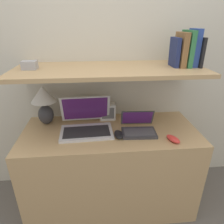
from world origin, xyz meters
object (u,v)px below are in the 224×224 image
object	(u,v)px
table_lamp	(44,101)
laptop_large	(86,124)
second_mouse	(173,139)
book_navy	(175,52)
router_box	(108,112)
computer_mouse	(119,134)
book_green	(187,49)
book_black	(198,52)
laptop_small	(138,128)
book_brown	(181,50)
book_blue	(194,48)
shelf_gadget	(30,65)

from	to	relation	value
table_lamp	laptop_large	xyz separation A→B (m)	(0.33, -0.14, -0.15)
second_mouse	book_navy	distance (m)	0.61
second_mouse	router_box	distance (m)	0.59
computer_mouse	book_navy	bearing A→B (deg)	22.32
table_lamp	book_navy	distance (m)	1.05
computer_mouse	book_green	size ratio (longest dim) A/B	0.50
laptop_large	book_black	world-z (taller)	book_black
laptop_large	laptop_small	size ratio (longest dim) A/B	1.52
table_lamp	laptop_small	distance (m)	0.77
laptop_small	book_navy	bearing A→B (deg)	24.12
book_brown	book_black	bearing A→B (deg)	0.00
second_mouse	book_brown	world-z (taller)	book_brown
book_green	router_box	bearing A→B (deg)	167.01
second_mouse	book_blue	size ratio (longest dim) A/B	0.50
table_lamp	book_brown	xyz separation A→B (m)	(1.02, -0.09, 0.39)
laptop_large	book_brown	distance (m)	0.88
laptop_large	book_navy	bearing A→B (deg)	4.09
table_lamp	book_black	xyz separation A→B (m)	(1.15, -0.09, 0.37)
book_black	book_brown	distance (m)	0.13
book_green	table_lamp	bearing A→B (deg)	174.95
book_navy	computer_mouse	bearing A→B (deg)	-157.68
shelf_gadget	computer_mouse	bearing A→B (deg)	-15.86
laptop_small	book_blue	size ratio (longest dim) A/B	1.03
laptop_small	book_green	world-z (taller)	book_green
laptop_large	computer_mouse	distance (m)	0.27
table_lamp	computer_mouse	distance (m)	0.65
book_green	book_brown	world-z (taller)	book_green
book_navy	laptop_large	bearing A→B (deg)	-175.91
book_black	book_navy	distance (m)	0.17
router_box	shelf_gadget	world-z (taller)	shelf_gadget
laptop_large	book_blue	xyz separation A→B (m)	(0.79, 0.05, 0.55)
book_green	shelf_gadget	world-z (taller)	book_green
table_lamp	book_green	size ratio (longest dim) A/B	1.29
second_mouse	table_lamp	bearing A→B (deg)	159.07
laptop_small	router_box	distance (m)	0.33
second_mouse	book_brown	distance (m)	0.63
second_mouse	shelf_gadget	bearing A→B (deg)	164.77
computer_mouse	laptop_small	bearing A→B (deg)	19.28
table_lamp	book_black	bearing A→B (deg)	-4.69
book_blue	book_navy	world-z (taller)	book_blue
book_black	book_blue	world-z (taller)	book_blue
computer_mouse	book_black	size ratio (longest dim) A/B	0.62
book_green	book_navy	world-z (taller)	book_green
router_box	second_mouse	bearing A→B (deg)	-42.35
table_lamp	router_box	size ratio (longest dim) A/B	2.30
laptop_small	computer_mouse	bearing A→B (deg)	-160.72
laptop_small	book_black	world-z (taller)	book_black
book_black	book_green	xyz separation A→B (m)	(-0.08, -0.00, 0.02)
book_brown	shelf_gadget	size ratio (longest dim) A/B	2.42
laptop_small	computer_mouse	distance (m)	0.17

